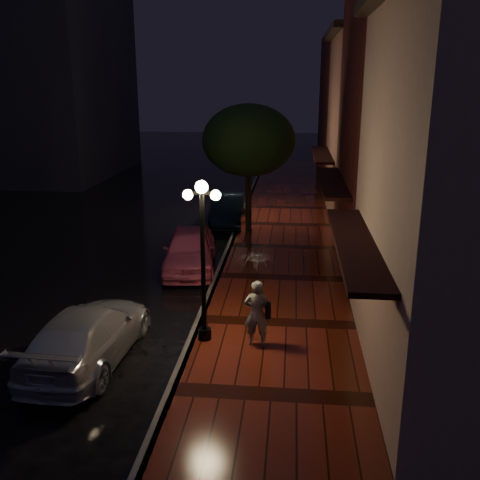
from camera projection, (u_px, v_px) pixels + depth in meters
The scene contains 14 objects.
ground at pixel (218, 279), 19.26m from camera, with size 120.00×120.00×0.00m, color black.
sidewalk at pixel (280, 279), 19.02m from camera, with size 4.50×60.00×0.15m, color #44170C.
curb at pixel (218, 277), 19.24m from camera, with size 0.25×60.00×0.15m, color #595451.
storefront_mid at pixel (419, 121), 18.95m from camera, with size 5.00×8.00×11.00m, color #511914.
storefront_far at pixel (382, 130), 26.87m from camera, with size 5.00×8.00×9.00m, color #8C5951.
storefront_extra at pixel (360, 111), 36.28m from camera, with size 5.00×12.00×10.00m, color #511914.
streetlamp_near at pixel (203, 252), 13.72m from camera, with size 0.96×0.36×4.31m.
streetlamp_far at pixel (249, 169), 27.09m from camera, with size 0.96×0.36×4.31m.
street_tree at pixel (249, 143), 23.72m from camera, with size 4.16×4.16×5.80m.
pink_car at pixel (190, 249), 20.05m from camera, with size 1.85×4.61×1.57m, color #E05C7F.
navy_car at pixel (227, 210), 26.58m from camera, with size 1.55×4.46×1.47m, color black.
silver_car at pixel (88, 334), 13.40m from camera, with size 2.01×4.93×1.43m, color #B5B5BD.
woman_with_umbrella at pixel (257, 285), 13.62m from camera, with size 1.05×1.07×2.52m.
parking_meter at pixel (250, 240), 21.02m from camera, with size 0.13×0.11×1.18m.
Camera 1 is at (2.60, -17.91, 6.76)m, focal length 40.00 mm.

